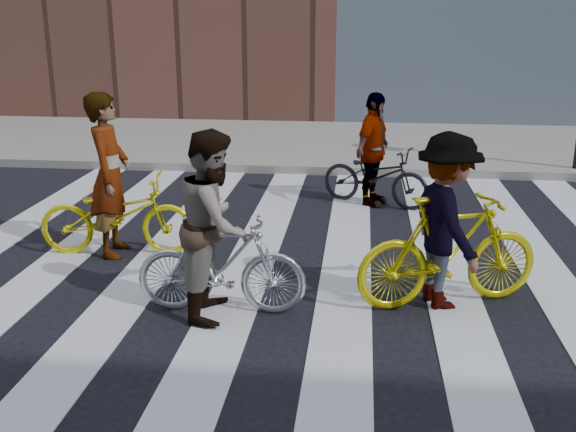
% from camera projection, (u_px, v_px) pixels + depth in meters
% --- Properties ---
extents(ground, '(100.00, 100.00, 0.00)m').
position_uv_depth(ground, '(292.00, 287.00, 7.08)').
color(ground, black).
rests_on(ground, ground).
extents(sidewalk_far, '(100.00, 5.00, 0.15)m').
position_uv_depth(sidewalk_far, '(329.00, 144.00, 14.18)').
color(sidewalk_far, gray).
rests_on(sidewalk_far, ground).
extents(zebra_crosswalk, '(8.25, 10.00, 0.01)m').
position_uv_depth(zebra_crosswalk, '(292.00, 286.00, 7.08)').
color(zebra_crosswalk, silver).
rests_on(zebra_crosswalk, ground).
extents(bike_yellow_left, '(1.87, 0.82, 0.95)m').
position_uv_depth(bike_yellow_left, '(117.00, 215.00, 7.91)').
color(bike_yellow_left, yellow).
rests_on(bike_yellow_left, ground).
extents(bike_silver_mid, '(1.63, 0.50, 0.97)m').
position_uv_depth(bike_silver_mid, '(221.00, 265.00, 6.35)').
color(bike_silver_mid, silver).
rests_on(bike_silver_mid, ground).
extents(bike_yellow_right, '(1.93, 1.11, 1.12)m').
position_uv_depth(bike_yellow_right, '(449.00, 251.00, 6.49)').
color(bike_yellow_right, '#C8BF0B').
rests_on(bike_yellow_right, ground).
extents(bike_dark_rear, '(1.76, 1.21, 0.88)m').
position_uv_depth(bike_dark_rear, '(375.00, 176.00, 9.93)').
color(bike_dark_rear, black).
rests_on(bike_dark_rear, ground).
extents(rider_left, '(0.53, 0.74, 1.92)m').
position_uv_depth(rider_left, '(110.00, 175.00, 7.78)').
color(rider_left, slate).
rests_on(rider_left, ground).
extents(rider_mid, '(0.69, 0.88, 1.78)m').
position_uv_depth(rider_mid, '(215.00, 224.00, 6.24)').
color(rider_mid, slate).
rests_on(rider_mid, ground).
extents(rider_right, '(0.96, 1.25, 1.71)m').
position_uv_depth(rider_right, '(446.00, 222.00, 6.41)').
color(rider_right, slate).
rests_on(rider_right, ground).
extents(rider_rear, '(0.77, 1.06, 1.67)m').
position_uv_depth(rider_rear, '(373.00, 150.00, 9.82)').
color(rider_rear, slate).
rests_on(rider_rear, ground).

